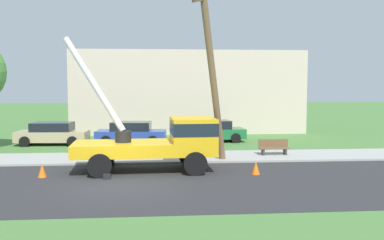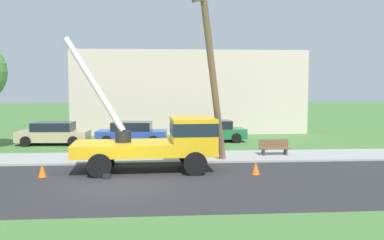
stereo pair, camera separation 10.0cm
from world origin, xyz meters
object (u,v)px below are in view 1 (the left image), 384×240
at_px(parked_sedan_blue, 131,133).
at_px(parked_sedan_green, 211,131).
at_px(traffic_cone_behind, 42,171).
at_px(parked_sedan_tan, 53,133).
at_px(park_bench, 274,148).
at_px(utility_truck, 164,139).
at_px(leaning_utility_pole, 212,70).
at_px(traffic_cone_ahead, 256,168).

bearing_deg(parked_sedan_blue, parked_sedan_green, 7.33).
height_order(traffic_cone_behind, parked_sedan_tan, parked_sedan_tan).
bearing_deg(parked_sedan_tan, park_bench, -23.71).
relative_size(utility_truck, parked_sedan_tan, 1.52).
bearing_deg(parked_sedan_green, parked_sedan_tan, -176.72).
relative_size(utility_truck, park_bench, 4.28).
height_order(leaning_utility_pole, park_bench, leaning_utility_pole).
bearing_deg(park_bench, traffic_cone_ahead, -114.28).
height_order(parked_sedan_blue, parked_sedan_green, same).
distance_m(leaning_utility_pole, park_bench, 5.74).
height_order(utility_truck, leaning_utility_pole, leaning_utility_pole).
height_order(traffic_cone_behind, parked_sedan_blue, parked_sedan_blue).
relative_size(parked_sedan_blue, parked_sedan_green, 1.00).
height_order(traffic_cone_ahead, parked_sedan_blue, parked_sedan_blue).
bearing_deg(parked_sedan_green, traffic_cone_behind, -128.77).
xyz_separation_m(parked_sedan_blue, parked_sedan_green, (5.26, 0.68, 0.00)).
xyz_separation_m(traffic_cone_ahead, parked_sedan_blue, (-5.79, 9.97, 0.43)).
distance_m(parked_sedan_blue, park_bench, 9.56).
relative_size(traffic_cone_ahead, park_bench, 0.35).
bearing_deg(utility_truck, parked_sedan_tan, 127.65).
xyz_separation_m(traffic_cone_ahead, traffic_cone_behind, (-8.94, 0.19, 0.00)).
distance_m(parked_sedan_tan, parked_sedan_blue, 4.94).
height_order(utility_truck, traffic_cone_ahead, utility_truck).
bearing_deg(parked_sedan_green, leaning_utility_pole, -97.24).
bearing_deg(traffic_cone_behind, utility_truck, 11.11).
bearing_deg(traffic_cone_ahead, parked_sedan_blue, 120.16).
relative_size(leaning_utility_pole, park_bench, 5.51).
relative_size(traffic_cone_ahead, parked_sedan_blue, 0.12).
distance_m(traffic_cone_behind, parked_sedan_blue, 10.28).
xyz_separation_m(parked_sedan_tan, parked_sedan_blue, (4.94, -0.09, 0.00)).
bearing_deg(leaning_utility_pole, parked_sedan_blue, 119.68).
height_order(traffic_cone_ahead, park_bench, park_bench).
xyz_separation_m(parked_sedan_green, park_bench, (2.55, -6.18, -0.25)).
relative_size(parked_sedan_tan, parked_sedan_green, 1.00).
bearing_deg(park_bench, leaning_utility_pole, -151.87).
relative_size(leaning_utility_pole, parked_sedan_green, 1.95).
bearing_deg(utility_truck, traffic_cone_behind, -168.89).
relative_size(traffic_cone_ahead, parked_sedan_green, 0.12).
relative_size(traffic_cone_behind, parked_sedan_green, 0.12).
height_order(leaning_utility_pole, traffic_cone_behind, leaning_utility_pole).
relative_size(traffic_cone_ahead, traffic_cone_behind, 1.00).
relative_size(utility_truck, parked_sedan_green, 1.51).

